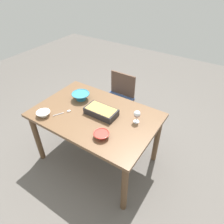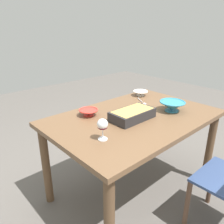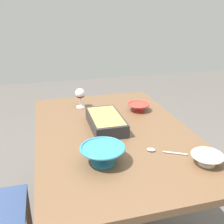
{
  "view_description": "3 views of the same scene",
  "coord_description": "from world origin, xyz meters",
  "px_view_note": "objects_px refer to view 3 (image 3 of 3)",
  "views": [
    {
      "loc": [
        -1.12,
        1.37,
        2.13
      ],
      "look_at": [
        -0.17,
        -0.08,
        0.79
      ],
      "focal_mm": 32.32,
      "sensor_mm": 36.0,
      "label": 1
    },
    {
      "loc": [
        -1.27,
        -1.12,
        1.44
      ],
      "look_at": [
        -0.22,
        0.03,
        0.83
      ],
      "focal_mm": 35.91,
      "sensor_mm": 36.0,
      "label": 2
    },
    {
      "loc": [
        1.36,
        -0.37,
        1.44
      ],
      "look_at": [
        -0.19,
        0.04,
        0.79
      ],
      "focal_mm": 42.11,
      "sensor_mm": 36.0,
      "label": 3
    }
  ],
  "objects_px": {
    "dining_table": "(114,145)",
    "small_bowl": "(138,106)",
    "wine_glass": "(80,95)",
    "casserole_dish": "(106,121)",
    "serving_spoon": "(158,151)",
    "serving_bowl": "(207,158)",
    "mixing_bowl": "(103,154)"
  },
  "relations": [
    {
      "from": "serving_spoon",
      "to": "dining_table",
      "type": "bearing_deg",
      "value": -151.91
    },
    {
      "from": "small_bowl",
      "to": "serving_bowl",
      "type": "relative_size",
      "value": 1.03
    },
    {
      "from": "small_bowl",
      "to": "serving_bowl",
      "type": "height_order",
      "value": "small_bowl"
    },
    {
      "from": "dining_table",
      "to": "small_bowl",
      "type": "height_order",
      "value": "small_bowl"
    },
    {
      "from": "serving_bowl",
      "to": "serving_spoon",
      "type": "bearing_deg",
      "value": -132.61
    },
    {
      "from": "dining_table",
      "to": "wine_glass",
      "type": "distance_m",
      "value": 0.51
    },
    {
      "from": "serving_spoon",
      "to": "casserole_dish",
      "type": "bearing_deg",
      "value": -151.95
    },
    {
      "from": "casserole_dish",
      "to": "serving_bowl",
      "type": "relative_size",
      "value": 2.32
    },
    {
      "from": "mixing_bowl",
      "to": "serving_bowl",
      "type": "height_order",
      "value": "mixing_bowl"
    },
    {
      "from": "casserole_dish",
      "to": "mixing_bowl",
      "type": "relative_size",
      "value": 1.64
    },
    {
      "from": "wine_glass",
      "to": "serving_spoon",
      "type": "distance_m",
      "value": 0.8
    },
    {
      "from": "wine_glass",
      "to": "mixing_bowl",
      "type": "xyz_separation_m",
      "value": [
        0.76,
        -0.01,
        -0.05
      ]
    },
    {
      "from": "mixing_bowl",
      "to": "serving_spoon",
      "type": "distance_m",
      "value": 0.3
    },
    {
      "from": "mixing_bowl",
      "to": "serving_spoon",
      "type": "height_order",
      "value": "mixing_bowl"
    },
    {
      "from": "casserole_dish",
      "to": "mixing_bowl",
      "type": "distance_m",
      "value": 0.39
    },
    {
      "from": "dining_table",
      "to": "casserole_dish",
      "type": "distance_m",
      "value": 0.16
    },
    {
      "from": "wine_glass",
      "to": "small_bowl",
      "type": "distance_m",
      "value": 0.43
    },
    {
      "from": "casserole_dish",
      "to": "small_bowl",
      "type": "distance_m",
      "value": 0.36
    },
    {
      "from": "dining_table",
      "to": "casserole_dish",
      "type": "xyz_separation_m",
      "value": [
        -0.06,
        -0.03,
        0.14
      ]
    },
    {
      "from": "casserole_dish",
      "to": "serving_bowl",
      "type": "xyz_separation_m",
      "value": [
        0.52,
        0.36,
        -0.01
      ]
    },
    {
      "from": "mixing_bowl",
      "to": "small_bowl",
      "type": "height_order",
      "value": "mixing_bowl"
    },
    {
      "from": "small_bowl",
      "to": "serving_spoon",
      "type": "xyz_separation_m",
      "value": [
        0.56,
        -0.1,
        -0.03
      ]
    },
    {
      "from": "serving_bowl",
      "to": "wine_glass",
      "type": "bearing_deg",
      "value": -152.84
    },
    {
      "from": "wine_glass",
      "to": "mixing_bowl",
      "type": "distance_m",
      "value": 0.77
    },
    {
      "from": "small_bowl",
      "to": "serving_spoon",
      "type": "distance_m",
      "value": 0.57
    },
    {
      "from": "mixing_bowl",
      "to": "small_bowl",
      "type": "distance_m",
      "value": 0.71
    },
    {
      "from": "dining_table",
      "to": "small_bowl",
      "type": "distance_m",
      "value": 0.4
    },
    {
      "from": "serving_bowl",
      "to": "serving_spoon",
      "type": "relative_size",
      "value": 0.81
    },
    {
      "from": "dining_table",
      "to": "casserole_dish",
      "type": "relative_size",
      "value": 3.88
    },
    {
      "from": "mixing_bowl",
      "to": "small_bowl",
      "type": "bearing_deg",
      "value": 146.08
    },
    {
      "from": "dining_table",
      "to": "serving_bowl",
      "type": "relative_size",
      "value": 9.0
    },
    {
      "from": "wine_glass",
      "to": "casserole_dish",
      "type": "distance_m",
      "value": 0.4
    }
  ]
}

